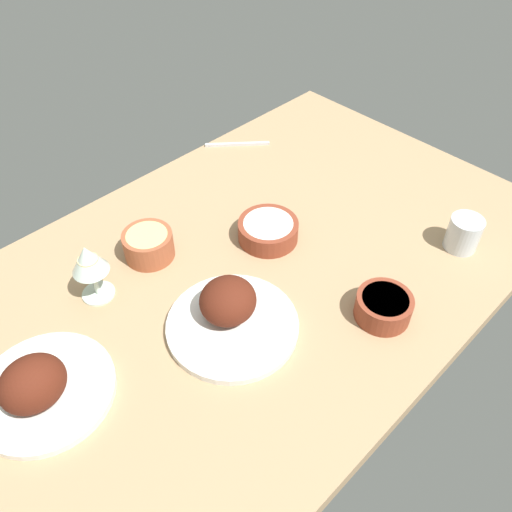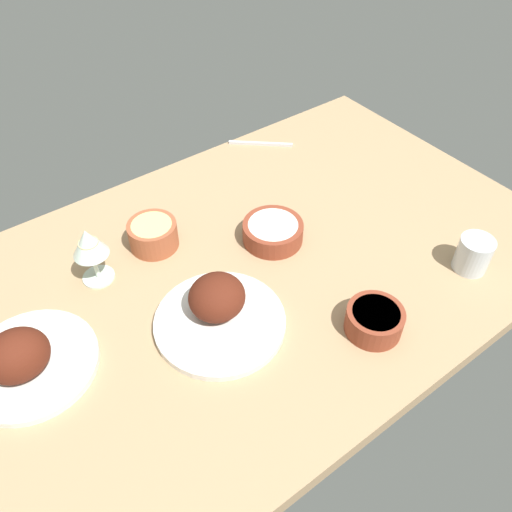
{
  "view_description": "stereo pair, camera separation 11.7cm",
  "coord_description": "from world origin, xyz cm",
  "px_view_note": "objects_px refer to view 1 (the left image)",
  "views": [
    {
      "loc": [
        58.43,
        59.3,
        89.09
      ],
      "look_at": [
        0.0,
        0.0,
        6.0
      ],
      "focal_mm": 36.67,
      "sensor_mm": 36.0,
      "label": 1
    },
    {
      "loc": [
        49.5,
        66.93,
        89.09
      ],
      "look_at": [
        0.0,
        0.0,
        6.0
      ],
      "focal_mm": 36.67,
      "sensor_mm": 36.0,
      "label": 2
    }
  ],
  "objects_px": {
    "plate_near_viewer": "(230,313)",
    "bowl_potatoes": "(148,244)",
    "water_tumbler": "(464,233)",
    "plate_center_main": "(39,387)",
    "bowl_cream": "(268,230)",
    "fork_loose": "(237,144)",
    "wine_glass": "(88,262)",
    "bowl_soup": "(384,306)"
  },
  "relations": [
    {
      "from": "bowl_cream",
      "to": "bowl_soup",
      "type": "relative_size",
      "value": 1.23
    },
    {
      "from": "wine_glass",
      "to": "water_tumbler",
      "type": "height_order",
      "value": "wine_glass"
    },
    {
      "from": "bowl_soup",
      "to": "water_tumbler",
      "type": "relative_size",
      "value": 1.42
    },
    {
      "from": "plate_near_viewer",
      "to": "bowl_soup",
      "type": "distance_m",
      "value": 0.31
    },
    {
      "from": "bowl_potatoes",
      "to": "bowl_cream",
      "type": "relative_size",
      "value": 0.8
    },
    {
      "from": "bowl_cream",
      "to": "water_tumbler",
      "type": "bearing_deg",
      "value": 131.85
    },
    {
      "from": "plate_near_viewer",
      "to": "wine_glass",
      "type": "relative_size",
      "value": 1.91
    },
    {
      "from": "bowl_soup",
      "to": "fork_loose",
      "type": "height_order",
      "value": "bowl_soup"
    },
    {
      "from": "plate_near_viewer",
      "to": "wine_glass",
      "type": "bearing_deg",
      "value": -59.92
    },
    {
      "from": "bowl_cream",
      "to": "bowl_soup",
      "type": "distance_m",
      "value": 0.33
    },
    {
      "from": "wine_glass",
      "to": "fork_loose",
      "type": "height_order",
      "value": "wine_glass"
    },
    {
      "from": "water_tumbler",
      "to": "plate_center_main",
      "type": "bearing_deg",
      "value": -19.82
    },
    {
      "from": "bowl_soup",
      "to": "wine_glass",
      "type": "distance_m",
      "value": 0.6
    },
    {
      "from": "fork_loose",
      "to": "plate_center_main",
      "type": "bearing_deg",
      "value": -115.29
    },
    {
      "from": "plate_center_main",
      "to": "bowl_potatoes",
      "type": "xyz_separation_m",
      "value": [
        -0.36,
        -0.16,
        -0.0
      ]
    },
    {
      "from": "plate_center_main",
      "to": "water_tumbler",
      "type": "height_order",
      "value": "plate_center_main"
    },
    {
      "from": "plate_center_main",
      "to": "bowl_potatoes",
      "type": "relative_size",
      "value": 2.22
    },
    {
      "from": "bowl_potatoes",
      "to": "fork_loose",
      "type": "distance_m",
      "value": 0.5
    },
    {
      "from": "plate_near_viewer",
      "to": "water_tumbler",
      "type": "bearing_deg",
      "value": 158.68
    },
    {
      "from": "wine_glass",
      "to": "bowl_soup",
      "type": "bearing_deg",
      "value": 129.9
    },
    {
      "from": "wine_glass",
      "to": "fork_loose",
      "type": "distance_m",
      "value": 0.65
    },
    {
      "from": "plate_near_viewer",
      "to": "wine_glass",
      "type": "xyz_separation_m",
      "value": [
        0.15,
        -0.26,
        0.07
      ]
    },
    {
      "from": "plate_near_viewer",
      "to": "water_tumbler",
      "type": "distance_m",
      "value": 0.58
    },
    {
      "from": "plate_center_main",
      "to": "plate_near_viewer",
      "type": "bearing_deg",
      "value": 162.49
    },
    {
      "from": "wine_glass",
      "to": "plate_center_main",
      "type": "bearing_deg",
      "value": 35.0
    },
    {
      "from": "plate_center_main",
      "to": "plate_near_viewer",
      "type": "height_order",
      "value": "plate_center_main"
    },
    {
      "from": "plate_near_viewer",
      "to": "bowl_cream",
      "type": "height_order",
      "value": "plate_near_viewer"
    },
    {
      "from": "plate_near_viewer",
      "to": "bowl_soup",
      "type": "relative_size",
      "value": 2.32
    },
    {
      "from": "plate_center_main",
      "to": "wine_glass",
      "type": "distance_m",
      "value": 0.26
    },
    {
      "from": "wine_glass",
      "to": "water_tumbler",
      "type": "relative_size",
      "value": 1.72
    },
    {
      "from": "bowl_soup",
      "to": "water_tumbler",
      "type": "distance_m",
      "value": 0.3
    },
    {
      "from": "bowl_cream",
      "to": "fork_loose",
      "type": "xyz_separation_m",
      "value": [
        -0.22,
        -0.34,
        -0.02
      ]
    },
    {
      "from": "fork_loose",
      "to": "bowl_potatoes",
      "type": "bearing_deg",
      "value": -116.05
    },
    {
      "from": "bowl_soup",
      "to": "fork_loose",
      "type": "relative_size",
      "value": 0.62
    },
    {
      "from": "bowl_soup",
      "to": "wine_glass",
      "type": "xyz_separation_m",
      "value": [
        0.38,
        -0.46,
        0.07
      ]
    },
    {
      "from": "wine_glass",
      "to": "fork_loose",
      "type": "xyz_separation_m",
      "value": [
        -0.61,
        -0.21,
        -0.1
      ]
    },
    {
      "from": "bowl_potatoes",
      "to": "bowl_soup",
      "type": "xyz_separation_m",
      "value": [
        -0.23,
        0.48,
        -0.01
      ]
    },
    {
      "from": "plate_center_main",
      "to": "water_tumbler",
      "type": "relative_size",
      "value": 3.1
    },
    {
      "from": "plate_near_viewer",
      "to": "bowl_potatoes",
      "type": "height_order",
      "value": "plate_near_viewer"
    },
    {
      "from": "bowl_cream",
      "to": "plate_center_main",
      "type": "bearing_deg",
      "value": 1.29
    },
    {
      "from": "water_tumbler",
      "to": "fork_loose",
      "type": "height_order",
      "value": "water_tumbler"
    },
    {
      "from": "plate_near_viewer",
      "to": "bowl_potatoes",
      "type": "xyz_separation_m",
      "value": [
        -0.0,
        -0.28,
        0.0
      ]
    }
  ]
}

